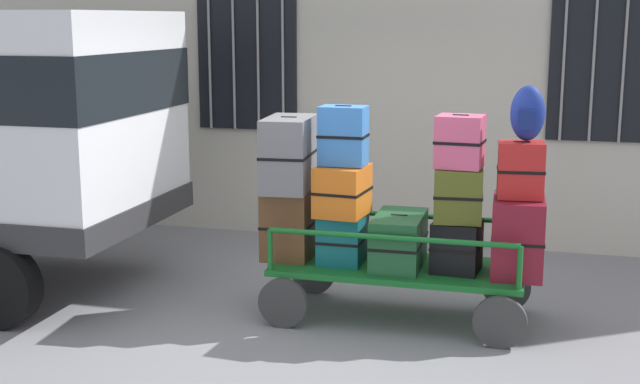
% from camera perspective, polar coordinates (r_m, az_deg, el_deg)
% --- Properties ---
extents(ground_plane, '(40.00, 40.00, 0.00)m').
position_cam_1_polar(ground_plane, '(7.63, 1.70, -7.97)').
color(ground_plane, gray).
extents(building_wall, '(12.00, 0.38, 5.00)m').
position_cam_1_polar(building_wall, '(9.85, 5.54, 11.16)').
color(building_wall, beige).
rests_on(building_wall, ground).
extents(luggage_cart, '(2.19, 1.00, 0.47)m').
position_cam_1_polar(luggage_cart, '(7.41, 5.21, -5.58)').
color(luggage_cart, '#146023').
rests_on(luggage_cart, ground).
extents(cart_railing, '(2.07, 0.87, 0.37)m').
position_cam_1_polar(cart_railing, '(7.30, 5.27, -2.59)').
color(cart_railing, '#146023').
rests_on(cart_railing, luggage_cart).
extents(suitcase_left_bottom, '(0.42, 0.49, 0.61)m').
position_cam_1_polar(suitcase_left_bottom, '(7.53, -2.04, -2.12)').
color(suitcase_left_bottom, brown).
rests_on(suitcase_left_bottom, luggage_cart).
extents(suitcase_left_middle, '(0.45, 0.73, 0.63)m').
position_cam_1_polar(suitcase_left_middle, '(7.42, -2.06, 2.55)').
color(suitcase_left_middle, slate).
rests_on(suitcase_left_middle, suitcase_left_bottom).
extents(suitcase_midleft_bottom, '(0.38, 0.47, 0.42)m').
position_cam_1_polar(suitcase_midleft_bottom, '(7.41, 1.52, -3.08)').
color(suitcase_midleft_bottom, '#0F5960').
rests_on(suitcase_midleft_bottom, luggage_cart).
extents(suitcase_midleft_middle, '(0.44, 0.51, 0.43)m').
position_cam_1_polar(suitcase_midleft_middle, '(7.29, 1.49, 0.10)').
color(suitcase_midleft_middle, orange).
rests_on(suitcase_midleft_middle, suitcase_midleft_bottom).
extents(suitcase_midleft_top, '(0.39, 0.29, 0.50)m').
position_cam_1_polar(suitcase_midleft_top, '(7.23, 1.55, 3.75)').
color(suitcase_midleft_top, '#3372C6').
rests_on(suitcase_midleft_top, suitcase_midleft_middle).
extents(suitcase_center_bottom, '(0.42, 0.74, 0.45)m').
position_cam_1_polar(suitcase_center_bottom, '(7.31, 5.24, -3.22)').
color(suitcase_center_bottom, '#194C28').
rests_on(suitcase_center_bottom, luggage_cart).
extents(suitcase_midright_bottom, '(0.42, 0.43, 0.43)m').
position_cam_1_polar(suitcase_midright_bottom, '(7.23, 9.03, -3.56)').
color(suitcase_midright_bottom, black).
rests_on(suitcase_midright_bottom, luggage_cart).
extents(suitcase_midright_middle, '(0.43, 0.42, 0.45)m').
position_cam_1_polar(suitcase_midright_middle, '(7.14, 9.14, -0.16)').
color(suitcase_midright_middle, '#4C5119').
rests_on(suitcase_midright_middle, suitcase_midright_bottom).
extents(suitcase_midright_top, '(0.40, 0.35, 0.43)m').
position_cam_1_polar(suitcase_midright_top, '(7.05, 9.25, 3.32)').
color(suitcase_midright_top, '#CC4C72').
rests_on(suitcase_midright_top, suitcase_midright_middle).
extents(suitcase_right_bottom, '(0.45, 0.62, 0.64)m').
position_cam_1_polar(suitcase_right_bottom, '(7.21, 12.94, -2.87)').
color(suitcase_right_bottom, maroon).
rests_on(suitcase_right_bottom, luggage_cart).
extents(suitcase_right_middle, '(0.40, 0.33, 0.46)m').
position_cam_1_polar(suitcase_right_middle, '(7.08, 13.14, 1.44)').
color(suitcase_right_middle, '#B21E1E').
rests_on(suitcase_right_middle, suitcase_right_bottom).
extents(backpack, '(0.27, 0.22, 0.44)m').
position_cam_1_polar(backpack, '(7.04, 13.57, 5.06)').
color(backpack, navy).
rests_on(backpack, suitcase_right_middle).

